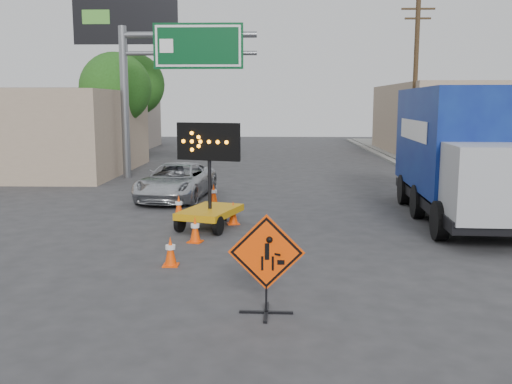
{
  "coord_description": "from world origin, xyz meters",
  "views": [
    {
      "loc": [
        0.23,
        -7.96,
        3.42
      ],
      "look_at": [
        -0.09,
        2.99,
        1.7
      ],
      "focal_mm": 40.0,
      "sensor_mm": 36.0,
      "label": 1
    }
  ],
  "objects_px": {
    "arrow_board": "(210,205)",
    "box_truck": "(459,160)",
    "construction_sign": "(266,262)",
    "pickup_truck": "(176,181)"
  },
  "relations": [
    {
      "from": "construction_sign",
      "to": "arrow_board",
      "type": "bearing_deg",
      "value": 105.81
    },
    {
      "from": "construction_sign",
      "to": "arrow_board",
      "type": "distance_m",
      "value": 6.59
    },
    {
      "from": "construction_sign",
      "to": "box_truck",
      "type": "xyz_separation_m",
      "value": [
        5.56,
        7.87,
        0.87
      ]
    },
    {
      "from": "box_truck",
      "to": "pickup_truck",
      "type": "bearing_deg",
      "value": 162.78
    },
    {
      "from": "pickup_truck",
      "to": "construction_sign",
      "type": "bearing_deg",
      "value": -66.66
    },
    {
      "from": "arrow_board",
      "to": "box_truck",
      "type": "height_order",
      "value": "box_truck"
    },
    {
      "from": "arrow_board",
      "to": "construction_sign",
      "type": "bearing_deg",
      "value": -57.39
    },
    {
      "from": "construction_sign",
      "to": "box_truck",
      "type": "bearing_deg",
      "value": 56.3
    },
    {
      "from": "arrow_board",
      "to": "pickup_truck",
      "type": "distance_m",
      "value": 5.08
    },
    {
      "from": "construction_sign",
      "to": "arrow_board",
      "type": "height_order",
      "value": "arrow_board"
    }
  ]
}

